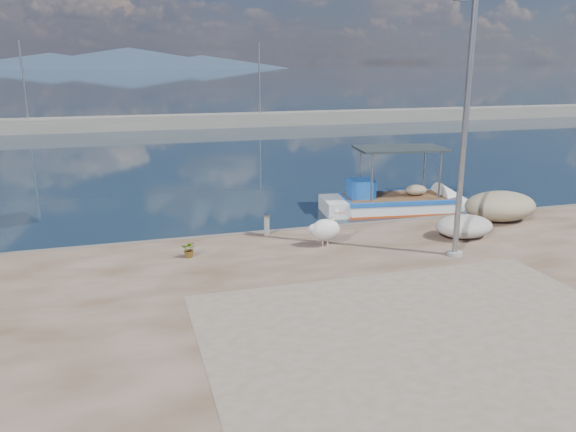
# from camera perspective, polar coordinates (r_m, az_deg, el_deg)

# --- Properties ---
(ground) EXTENTS (1400.00, 1400.00, 0.00)m
(ground) POSITION_cam_1_polar(r_m,az_deg,el_deg) (13.84, 4.55, -9.21)
(ground) COLOR #162635
(ground) RESTS_ON ground
(quay_patch) EXTENTS (9.00, 7.00, 0.01)m
(quay_patch) POSITION_cam_1_polar(r_m,az_deg,el_deg) (11.62, 14.77, -11.99)
(quay_patch) COLOR gray
(quay_patch) RESTS_ON quay
(breakwater) EXTENTS (120.00, 2.20, 7.50)m
(breakwater) POSITION_cam_1_polar(r_m,az_deg,el_deg) (52.18, -11.56, 9.36)
(breakwater) COLOR gray
(breakwater) RESTS_ON ground
(mountains) EXTENTS (370.00, 280.00, 22.00)m
(mountains) POSITION_cam_1_polar(r_m,az_deg,el_deg) (661.79, -16.35, 15.04)
(mountains) COLOR #28384C
(mountains) RESTS_ON ground
(boat_right) EXTENTS (6.39, 2.79, 2.98)m
(boat_right) POSITION_cam_1_polar(r_m,az_deg,el_deg) (22.84, 10.91, 1.09)
(boat_right) COLOR white
(boat_right) RESTS_ON ground
(pelican) EXTENTS (1.20, 0.69, 1.14)m
(pelican) POSITION_cam_1_polar(r_m,az_deg,el_deg) (16.47, 3.90, -1.29)
(pelican) COLOR tan
(pelican) RESTS_ON quay
(lamp_post) EXTENTS (0.44, 0.96, 7.00)m
(lamp_post) POSITION_cam_1_polar(r_m,az_deg,el_deg) (15.83, 17.40, 7.60)
(lamp_post) COLOR gray
(lamp_post) RESTS_ON quay
(bollard_near) EXTENTS (0.22, 0.22, 0.67)m
(bollard_near) POSITION_cam_1_polar(r_m,az_deg,el_deg) (17.53, -2.18, -0.83)
(bollard_near) COLOR gray
(bollard_near) RESTS_ON quay
(potted_plant) EXTENTS (0.53, 0.49, 0.47)m
(potted_plant) POSITION_cam_1_polar(r_m,az_deg,el_deg) (15.82, -9.97, -3.34)
(potted_plant) COLOR #33722D
(potted_plant) RESTS_ON quay
(net_pile_c) EXTENTS (2.55, 1.82, 1.00)m
(net_pile_c) POSITION_cam_1_polar(r_m,az_deg,el_deg) (20.49, 20.74, 0.95)
(net_pile_c) COLOR tan
(net_pile_c) RESTS_ON quay
(net_pile_d) EXTENTS (1.84, 1.38, 0.69)m
(net_pile_d) POSITION_cam_1_polar(r_m,az_deg,el_deg) (18.19, 17.45, -1.00)
(net_pile_d) COLOR #B6B2A9
(net_pile_d) RESTS_ON quay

